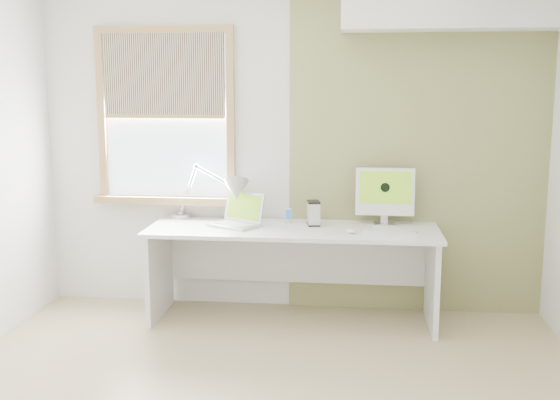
# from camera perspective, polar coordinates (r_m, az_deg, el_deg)

# --- Properties ---
(room) EXTENTS (4.04, 3.54, 2.64)m
(room) POSITION_cam_1_polar(r_m,az_deg,el_deg) (3.56, -1.88, 1.91)
(room) COLOR tan
(room) RESTS_ON ground
(accent_wall) EXTENTS (2.00, 0.02, 2.60)m
(accent_wall) POSITION_cam_1_polar(r_m,az_deg,el_deg) (5.28, 11.73, 4.27)
(accent_wall) COLOR #828D54
(accent_wall) RESTS_ON room
(soffit) EXTENTS (1.60, 0.40, 0.42)m
(soffit) POSITION_cam_1_polar(r_m,az_deg,el_deg) (5.15, 14.66, 16.30)
(soffit) COLOR white
(soffit) RESTS_ON room
(window) EXTENTS (1.20, 0.14, 1.42)m
(window) POSITION_cam_1_polar(r_m,az_deg,el_deg) (5.43, -9.84, 7.07)
(window) COLOR #9B7846
(window) RESTS_ON room
(desk) EXTENTS (2.20, 0.70, 0.73)m
(desk) POSITION_cam_1_polar(r_m,az_deg,el_deg) (5.11, 1.16, -4.41)
(desk) COLOR silver
(desk) RESTS_ON room
(desk_lamp) EXTENTS (0.73, 0.48, 0.45)m
(desk_lamp) POSITION_cam_1_polar(r_m,az_deg,el_deg) (5.19, -4.75, 0.61)
(desk_lamp) COLOR #B7B9BC
(desk_lamp) RESTS_ON desk
(laptop) EXTENTS (0.45, 0.42, 0.25)m
(laptop) POSITION_cam_1_polar(r_m,az_deg,el_deg) (5.10, -3.59, -1.50)
(laptop) COLOR #B7B9BC
(laptop) RESTS_ON desk
(phone_dock) EXTENTS (0.07, 0.07, 0.12)m
(phone_dock) POSITION_cam_1_polar(r_m,az_deg,el_deg) (5.18, 0.73, -1.63)
(phone_dock) COLOR #B7B9BC
(phone_dock) RESTS_ON desk
(external_drive) EXTENTS (0.12, 0.16, 0.19)m
(external_drive) POSITION_cam_1_polar(r_m,az_deg,el_deg) (5.10, 2.90, -1.14)
(external_drive) COLOR #B7B9BC
(external_drive) RESTS_ON desk
(imac) EXTENTS (0.45, 0.15, 0.44)m
(imac) POSITION_cam_1_polar(r_m,az_deg,el_deg) (5.16, 9.03, 0.61)
(imac) COLOR #B7B9BC
(imac) RESTS_ON desk
(keyboard) EXTENTS (0.41, 0.12, 0.02)m
(keyboard) POSITION_cam_1_polar(r_m,az_deg,el_deg) (4.87, 9.38, -2.79)
(keyboard) COLOR white
(keyboard) RESTS_ON desk
(mouse) EXTENTS (0.09, 0.11, 0.03)m
(mouse) POSITION_cam_1_polar(r_m,az_deg,el_deg) (4.86, 6.14, -2.68)
(mouse) COLOR white
(mouse) RESTS_ON desk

